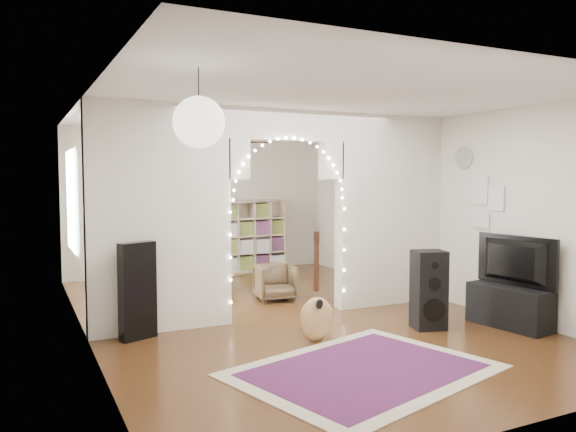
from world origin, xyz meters
name	(u,v)px	position (x,y,z in m)	size (l,w,h in m)	color
floor	(286,315)	(0.00, 0.00, 0.00)	(7.50, 7.50, 0.00)	black
ceiling	(286,110)	(0.00, 0.00, 2.70)	(5.00, 7.50, 0.02)	white
wall_back	(201,202)	(0.00, 3.75, 1.35)	(5.00, 0.02, 2.70)	silver
wall_front	(515,245)	(0.00, -3.75, 1.35)	(5.00, 0.02, 2.70)	silver
wall_left	(84,220)	(-2.50, 0.00, 1.35)	(0.02, 7.50, 2.70)	silver
wall_right	(435,209)	(2.50, 0.00, 1.35)	(0.02, 7.50, 2.70)	silver
divider_wall	(286,208)	(0.00, 0.00, 1.42)	(5.00, 0.20, 2.70)	silver
fairy_lights	(290,199)	(0.00, -0.13, 1.55)	(1.64, 0.04, 1.60)	#FFEABF
window	(72,201)	(-2.47, 1.80, 1.50)	(0.04, 1.20, 1.40)	white
wall_clock	(464,158)	(2.48, -0.60, 2.10)	(0.31, 0.31, 0.03)	white
picture_frames	(485,202)	(2.48, -1.00, 1.50)	(0.02, 0.50, 0.70)	white
paper_lantern	(199,122)	(-1.90, -2.40, 2.25)	(0.40, 0.40, 0.40)	white
ceiling_fan	(232,142)	(0.00, 2.00, 2.40)	(1.10, 1.10, 0.30)	#B7973D
area_rug	(364,370)	(-0.27, -2.25, 0.01)	(2.35, 1.76, 0.02)	maroon
guitar_case	(138,291)	(-1.98, -0.25, 0.55)	(0.42, 0.14, 1.10)	black
acoustic_guitar	(316,301)	(-0.21, -1.21, 0.45)	(0.44, 0.30, 1.04)	#AC7344
tabby_cat	(315,312)	(0.19, -0.45, 0.13)	(0.24, 0.47, 0.31)	brown
floor_speaker	(429,290)	(1.26, -1.34, 0.47)	(0.44, 0.41, 0.95)	black
media_console	(509,307)	(2.20, -1.72, 0.25)	(0.40, 1.00, 0.50)	black
tv	(511,261)	(2.20, -1.72, 0.81)	(1.07, 0.14, 0.62)	black
bookcase	(252,235)	(0.96, 3.50, 0.69)	(1.34, 0.34, 1.38)	#C9B292
dining_table	(187,250)	(-0.76, 2.01, 0.68)	(1.23, 0.84, 0.76)	brown
flower_vase	(187,239)	(-0.76, 2.01, 0.85)	(0.18, 0.18, 0.19)	silver
dining_chair_left	(196,276)	(-0.57, 2.18, 0.22)	(0.47, 0.48, 0.44)	#4E3D27
dining_chair_right	(275,282)	(0.27, 0.92, 0.26)	(0.56, 0.58, 0.53)	#4E3D27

